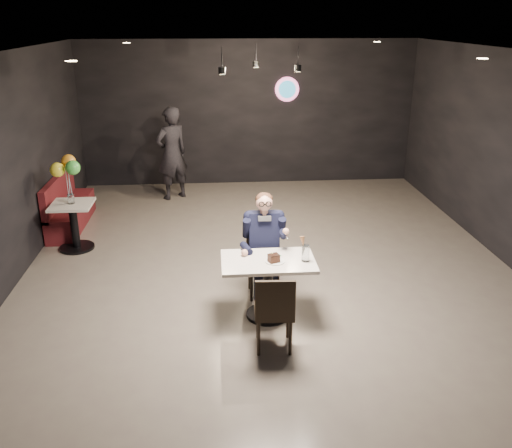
{
  "coord_description": "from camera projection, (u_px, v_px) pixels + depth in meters",
  "views": [
    {
      "loc": [
        -0.76,
        -6.95,
        3.44
      ],
      "look_at": [
        -0.25,
        -0.59,
        0.98
      ],
      "focal_mm": 38.0,
      "sensor_mm": 36.0,
      "label": 1
    }
  ],
  "objects": [
    {
      "name": "sundae_glass",
      "position": [
        306.0,
        253.0,
        6.3
      ],
      "size": [
        0.09,
        0.09,
        0.2
      ],
      "primitive_type": "cylinder",
      "color": "silver",
      "rests_on": "main_table"
    },
    {
      "name": "mint_leaf",
      "position": [
        279.0,
        256.0,
        6.25
      ],
      "size": [
        0.07,
        0.04,
        0.01
      ],
      "primitive_type": "ellipsoid",
      "color": "#2B843F",
      "rests_on": "cake_slice"
    },
    {
      "name": "cake_slice",
      "position": [
        274.0,
        258.0,
        6.27
      ],
      "size": [
        0.15,
        0.13,
        0.08
      ],
      "primitive_type": "cube",
      "rotation": [
        0.0,
        0.0,
        0.35
      ],
      "color": "black",
      "rests_on": "dessert_plate"
    },
    {
      "name": "dessert_plate",
      "position": [
        275.0,
        261.0,
        6.31
      ],
      "size": [
        0.23,
        0.23,
        0.01
      ],
      "primitive_type": "cylinder",
      "color": "white",
      "rests_on": "main_table"
    },
    {
      "name": "main_table",
      "position": [
        268.0,
        288.0,
        6.5
      ],
      "size": [
        1.1,
        0.7,
        0.75
      ],
      "primitive_type": "cube",
      "color": "white",
      "rests_on": "floor"
    },
    {
      "name": "booth_bench",
      "position": [
        70.0,
        202.0,
        9.28
      ],
      "size": [
        0.45,
        1.79,
        0.9
      ],
      "primitive_type": "cube",
      "color": "#4C1110",
      "rests_on": "floor"
    },
    {
      "name": "balloon_vase",
      "position": [
        71.0,
        199.0,
        8.24
      ],
      "size": [
        0.1,
        0.1,
        0.15
      ],
      "primitive_type": "cylinder",
      "color": "silver",
      "rests_on": "side_table"
    },
    {
      "name": "balloon_bunch",
      "position": [
        68.0,
        173.0,
        8.1
      ],
      "size": [
        0.4,
        0.4,
        0.65
      ],
      "primitive_type": "cube",
      "color": "#FFF035",
      "rests_on": "balloon_vase"
    },
    {
      "name": "wall_sign",
      "position": [
        287.0,
        89.0,
        11.25
      ],
      "size": [
        0.5,
        0.06,
        0.5
      ],
      "primitive_type": null,
      "color": "pink",
      "rests_on": "floor"
    },
    {
      "name": "pendant_lights",
      "position": [
        259.0,
        53.0,
        8.58
      ],
      "size": [
        1.4,
        1.2,
        0.36
      ],
      "primitive_type": "cube",
      "color": "black",
      "rests_on": "floor"
    },
    {
      "name": "chair_near",
      "position": [
        274.0,
        310.0,
        5.86
      ],
      "size": [
        0.44,
        0.48,
        0.92
      ],
      "primitive_type": "cube",
      "rotation": [
        0.0,
        0.0,
        -0.06
      ],
      "color": "black",
      "rests_on": "floor"
    },
    {
      "name": "wafer_cone",
      "position": [
        303.0,
        242.0,
        6.26
      ],
      "size": [
        0.07,
        0.07,
        0.12
      ],
      "primitive_type": "cone",
      "rotation": [
        0.0,
        0.0,
        0.26
      ],
      "color": "#B5794A",
      "rests_on": "sundae_glass"
    },
    {
      "name": "side_table",
      "position": [
        74.0,
        226.0,
        8.4
      ],
      "size": [
        0.62,
        0.62,
        0.77
      ],
      "primitive_type": "cube",
      "color": "white",
      "rests_on": "floor"
    },
    {
      "name": "floor",
      "position": [
        270.0,
        272.0,
        7.75
      ],
      "size": [
        9.0,
        9.0,
        0.0
      ],
      "primitive_type": "plane",
      "color": "slate",
      "rests_on": "ground"
    },
    {
      "name": "seated_man",
      "position": [
        264.0,
        244.0,
        6.88
      ],
      "size": [
        0.6,
        0.8,
        1.44
      ],
      "primitive_type": "cube",
      "color": "black",
      "rests_on": "floor"
    },
    {
      "name": "chair_far",
      "position": [
        264.0,
        262.0,
        6.98
      ],
      "size": [
        0.42,
        0.46,
        0.92
      ],
      "primitive_type": "cube",
      "color": "black",
      "rests_on": "floor"
    },
    {
      "name": "passerby",
      "position": [
        172.0,
        153.0,
        10.59
      ],
      "size": [
        0.79,
        0.73,
        1.82
      ],
      "primitive_type": "imported",
      "rotation": [
        0.0,
        0.0,
        3.72
      ],
      "color": "black",
      "rests_on": "floor"
    }
  ]
}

